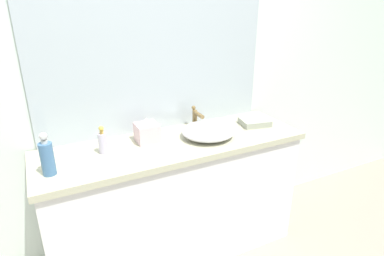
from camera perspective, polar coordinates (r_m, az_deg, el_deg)
name	(u,v)px	position (r m, az deg, el deg)	size (l,w,h in m)	color
bathroom_wall_rear	(137,63)	(2.14, -9.55, 11.03)	(6.00, 0.06, 2.60)	silver
vanity_counter	(175,199)	(2.25, -2.91, -12.33)	(1.67, 0.53, 0.85)	white
wall_mirror_panel	(155,39)	(2.12, -6.44, 15.15)	(1.54, 0.01, 1.19)	#B2BCC6
sink_basin	(208,131)	(2.10, 2.88, -0.49)	(0.35, 0.33, 0.08)	silver
faucet	(196,116)	(2.22, 0.71, 2.08)	(0.03, 0.15, 0.15)	brown
soap_dispenser	(103,142)	(1.94, -15.32, -2.34)	(0.05, 0.05, 0.17)	silver
lotion_bottle	(47,157)	(1.79, -23.95, -4.64)	(0.07, 0.07, 0.23)	teal
tissue_box	(147,131)	(2.04, -7.88, -0.60)	(0.13, 0.13, 0.16)	beige
folded_hand_towel	(255,122)	(2.34, 10.88, 1.04)	(0.19, 0.16, 0.04)	#9EA191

